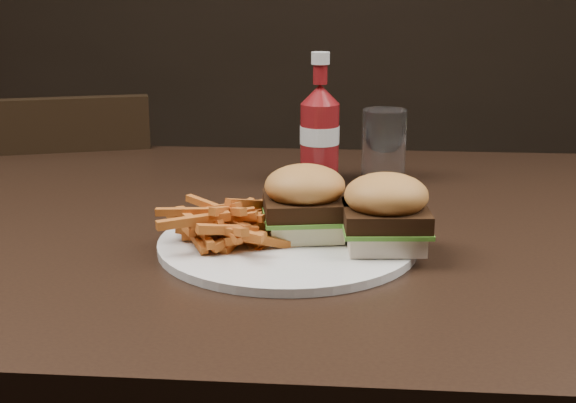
# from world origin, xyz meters

# --- Properties ---
(dining_table) EXTENTS (1.20, 0.80, 0.04)m
(dining_table) POSITION_xyz_m (0.00, 0.00, 0.73)
(dining_table) COLOR black
(dining_table) RESTS_ON ground
(chair_far) EXTENTS (0.48, 0.48, 0.04)m
(chair_far) POSITION_xyz_m (-0.50, 0.50, 0.43)
(chair_far) COLOR black
(chair_far) RESTS_ON ground
(plate) EXTENTS (0.28, 0.28, 0.01)m
(plate) POSITION_xyz_m (0.00, -0.10, 0.76)
(plate) COLOR white
(plate) RESTS_ON dining_table
(sandwich_half_a) EXTENTS (0.09, 0.09, 0.02)m
(sandwich_half_a) POSITION_xyz_m (0.02, -0.09, 0.77)
(sandwich_half_a) COLOR beige
(sandwich_half_a) RESTS_ON plate
(sandwich_half_b) EXTENTS (0.08, 0.08, 0.02)m
(sandwich_half_b) POSITION_xyz_m (0.11, -0.12, 0.77)
(sandwich_half_b) COLOR beige
(sandwich_half_b) RESTS_ON plate
(fries_pile) EXTENTS (0.13, 0.13, 0.05)m
(fries_pile) POSITION_xyz_m (-0.06, -0.11, 0.78)
(fries_pile) COLOR #B64B11
(fries_pile) RESTS_ON plate
(ketchup_bottle) EXTENTS (0.07, 0.07, 0.11)m
(ketchup_bottle) POSITION_xyz_m (0.02, 0.17, 0.81)
(ketchup_bottle) COLOR maroon
(ketchup_bottle) RESTS_ON dining_table
(tumbler) EXTENTS (0.08, 0.08, 0.10)m
(tumbler) POSITION_xyz_m (0.11, 0.19, 0.81)
(tumbler) COLOR white
(tumbler) RESTS_ON dining_table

